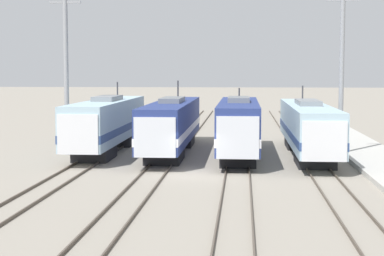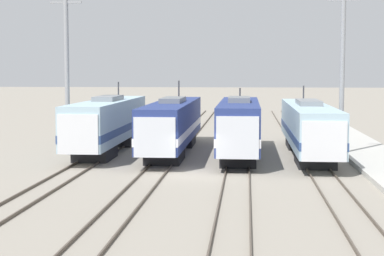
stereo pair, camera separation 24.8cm
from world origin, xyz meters
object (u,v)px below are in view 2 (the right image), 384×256
(locomotive_center_left, at_px, (172,125))
(locomotive_center_right, at_px, (239,127))
(catenary_tower_left, at_px, (67,66))
(catenary_tower_right, at_px, (342,66))
(locomotive_far_left, at_px, (107,124))
(locomotive_far_right, at_px, (309,128))

(locomotive_center_left, bearing_deg, locomotive_center_right, -18.19)
(catenary_tower_left, xyz_separation_m, catenary_tower_right, (19.94, 0.00, 0.00))
(locomotive_center_right, xyz_separation_m, catenary_tower_right, (7.27, 0.40, 4.32))
(locomotive_center_right, bearing_deg, catenary_tower_left, 178.21)
(locomotive_far_left, distance_m, locomotive_far_right, 15.15)
(locomotive_far_right, bearing_deg, locomotive_center_left, 174.83)
(locomotive_center_left, distance_m, locomotive_far_right, 10.11)
(locomotive_far_right, bearing_deg, locomotive_center_right, -171.60)
(locomotive_far_right, bearing_deg, catenary_tower_right, -8.84)
(locomotive_center_left, xyz_separation_m, locomotive_center_right, (5.03, -1.65, 0.06))
(locomotive_center_left, xyz_separation_m, locomotive_far_right, (10.07, -0.91, -0.05))
(locomotive_center_left, distance_m, catenary_tower_left, 8.89)
(catenary_tower_left, relative_size, catenary_tower_right, 1.00)
(locomotive_far_left, xyz_separation_m, locomotive_center_left, (5.03, -0.30, -0.04))
(locomotive_center_right, distance_m, locomotive_far_right, 5.09)
(locomotive_center_left, height_order, catenary_tower_left, catenary_tower_left)
(catenary_tower_left, bearing_deg, locomotive_far_right, 1.13)
(locomotive_center_left, relative_size, catenary_tower_right, 1.53)
(locomotive_center_left, bearing_deg, locomotive_far_left, 176.65)
(locomotive_center_right, height_order, catenary_tower_left, catenary_tower_left)
(locomotive_center_right, relative_size, catenary_tower_right, 1.32)
(locomotive_center_right, bearing_deg, catenary_tower_right, 3.11)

